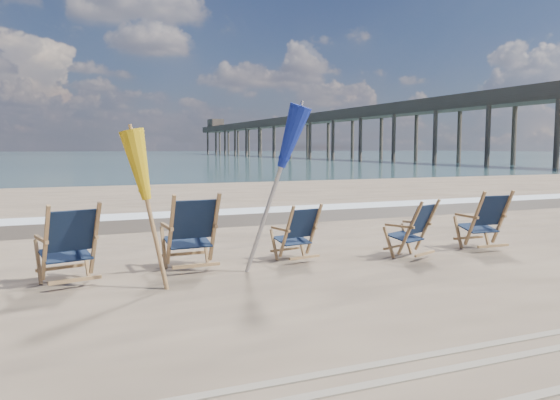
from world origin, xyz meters
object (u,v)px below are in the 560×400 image
(umbrella_yellow, at_px, (150,172))
(umbrella_blue, at_px, (271,139))
(beach_chair_0, at_px, (95,242))
(fishing_pier, at_px, (325,129))
(beach_chair_3, at_px, (427,227))
(beach_chair_1, at_px, (215,231))
(beach_chair_4, at_px, (503,220))
(beach_chair_2, at_px, (314,232))

(umbrella_yellow, bearing_deg, umbrella_blue, 6.91)
(beach_chair_0, bearing_deg, fishing_pier, -132.90)
(beach_chair_0, xyz_separation_m, fishing_pier, (40.87, 72.54, 4.12))
(beach_chair_3, height_order, umbrella_blue, umbrella_blue)
(umbrella_yellow, xyz_separation_m, umbrella_blue, (1.65, 0.20, 0.40))
(beach_chair_1, distance_m, umbrella_blue, 1.54)
(beach_chair_1, relative_size, beach_chair_4, 1.08)
(beach_chair_4, height_order, fishing_pier, fishing_pier)
(beach_chair_1, relative_size, fishing_pier, 0.01)
(beach_chair_2, height_order, umbrella_blue, umbrella_blue)
(beach_chair_3, relative_size, beach_chair_4, 0.90)
(beach_chair_4, bearing_deg, umbrella_blue, 4.12)
(umbrella_blue, height_order, fishing_pier, fishing_pier)
(beach_chair_3, bearing_deg, beach_chair_4, 155.79)
(beach_chair_3, bearing_deg, beach_chair_0, -25.66)
(beach_chair_2, distance_m, beach_chair_3, 1.85)
(beach_chair_4, bearing_deg, beach_chair_0, 0.26)
(beach_chair_0, relative_size, beach_chair_1, 0.95)
(beach_chair_2, bearing_deg, beach_chair_4, 162.60)
(beach_chair_1, relative_size, beach_chair_2, 1.25)
(beach_chair_2, xyz_separation_m, umbrella_blue, (-0.94, -0.58, 1.40))
(beach_chair_3, height_order, umbrella_yellow, umbrella_yellow)
(beach_chair_1, bearing_deg, beach_chair_4, 172.99)
(beach_chair_2, xyz_separation_m, umbrella_yellow, (-2.60, -0.78, 1.00))
(beach_chair_1, xyz_separation_m, umbrella_blue, (0.65, -0.54, 1.29))
(beach_chair_2, relative_size, beach_chair_4, 0.87)
(beach_chair_1, relative_size, umbrella_yellow, 0.57)
(beach_chair_1, distance_m, beach_chair_2, 1.59)
(umbrella_yellow, bearing_deg, beach_chair_2, 16.69)
(umbrella_blue, bearing_deg, beach_chair_1, 140.19)
(beach_chair_2, height_order, fishing_pier, fishing_pier)
(umbrella_yellow, bearing_deg, fishing_pier, 61.17)
(umbrella_yellow, relative_size, fishing_pier, 0.01)
(beach_chair_3, height_order, fishing_pier, fishing_pier)
(beach_chair_2, distance_m, beach_chair_4, 3.37)
(beach_chair_1, distance_m, beach_chair_4, 4.94)
(beach_chair_0, xyz_separation_m, beach_chair_4, (6.54, -0.25, -0.02))
(beach_chair_3, xyz_separation_m, fishing_pier, (35.86, 72.77, 4.18))
(fishing_pier, bearing_deg, beach_chair_3, -116.23)
(beach_chair_1, xyz_separation_m, beach_chair_3, (3.39, -0.39, -0.09))
(umbrella_blue, bearing_deg, umbrella_yellow, -173.09)
(beach_chair_3, xyz_separation_m, beach_chair_4, (1.54, -0.03, 0.05))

